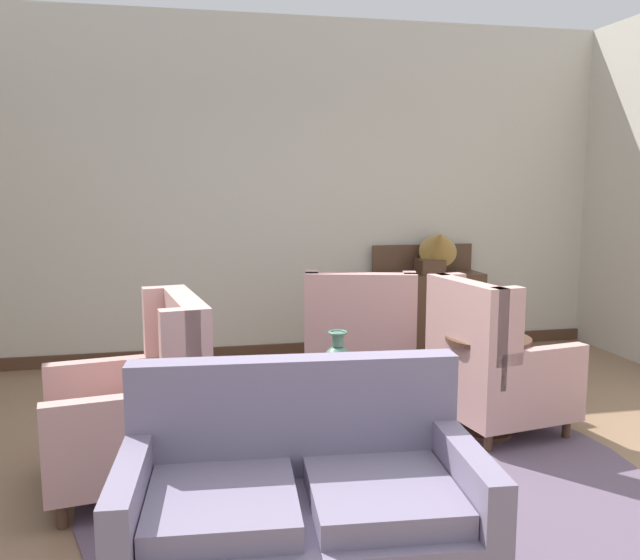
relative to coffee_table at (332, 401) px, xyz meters
The scene contains 13 objects.
ground 0.67m from the coffee_table, 73.29° to the right, with size 9.05×9.05×0.00m, color #896B51.
wall_back 2.89m from the coffee_table, 86.51° to the left, with size 6.63×0.08×3.24m, color beige.
baseboard_back 2.58m from the coffee_table, 86.43° to the left, with size 6.47×0.03×0.12m, color #4C3323.
area_rug 0.47m from the coffee_table, 55.33° to the right, with size 3.27×3.27×0.01m, color #5B4C60.
coffee_table is the anchor object (origin of this frame).
porcelain_vase 0.24m from the coffee_table, 27.23° to the right, with size 0.19×0.19×0.36m.
settee 1.36m from the coffee_table, 108.55° to the right, with size 1.51×0.92×0.95m.
armchair_foreground_right 1.13m from the coffee_table, behind, with size 0.96×0.97×1.08m.
armchair_far_left 1.38m from the coffee_table, 67.26° to the left, with size 1.04×1.01×1.02m.
armchair_beside_settee 1.21m from the coffee_table, 11.70° to the left, with size 0.90×0.87×1.07m.
side_table 1.14m from the coffee_table, 10.19° to the left, with size 0.57×0.57×0.68m.
sideboard 2.77m from the coffee_table, 56.65° to the left, with size 1.05×0.41×1.08m.
gramophone 2.81m from the coffee_table, 54.66° to the left, with size 0.50×0.57×0.55m.
Camera 1 is at (-1.06, -3.29, 1.72)m, focal length 37.46 mm.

